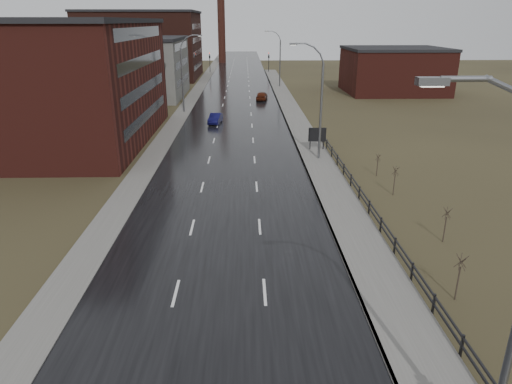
{
  "coord_description": "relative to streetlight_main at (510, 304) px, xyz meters",
  "views": [
    {
      "loc": [
        1.35,
        -8.27,
        13.23
      ],
      "look_at": [
        2.02,
        18.9,
        3.0
      ],
      "focal_mm": 32.0,
      "sensor_mm": 36.0,
      "label": 1
    }
  ],
  "objects": [
    {
      "name": "road",
      "position": [
        -8.47,
        58.0,
        -6.03
      ],
      "size": [
        14.0,
        300.0,
        0.06
      ],
      "primitive_type": "cube",
      "color": "black",
      "rests_on": "ground"
    },
    {
      "name": "sidewalk_right",
      "position": [
        0.13,
        33.0,
        -5.97
      ],
      "size": [
        3.2,
        180.0,
        0.18
      ],
      "primitive_type": "cube",
      "color": "#595651",
      "rests_on": "ground"
    },
    {
      "name": "curb_right",
      "position": [
        -1.39,
        33.0,
        -5.97
      ],
      "size": [
        0.16,
        180.0,
        0.18
      ],
      "primitive_type": "cube",
      "color": "slate",
      "rests_on": "ground"
    },
    {
      "name": "sidewalk_left",
      "position": [
        -16.67,
        58.0,
        -6.0
      ],
      "size": [
        2.4,
        260.0,
        0.12
      ],
      "primitive_type": "cube",
      "color": "#595651",
      "rests_on": "ground"
    },
    {
      "name": "warehouse_near",
      "position": [
        -29.46,
        43.0,
        0.7
      ],
      "size": [
        22.44,
        28.56,
        13.5
      ],
      "color": "#471914",
      "rests_on": "ground"
    },
    {
      "name": "warehouse_mid",
      "position": [
        -26.46,
        76.0,
        -0.8
      ],
      "size": [
        16.32,
        20.4,
        10.5
      ],
      "color": "slate",
      "rests_on": "ground"
    },
    {
      "name": "warehouse_far",
      "position": [
        -31.47,
        106.0,
        1.7
      ],
      "size": [
        26.52,
        24.48,
        15.5
      ],
      "color": "#331611",
      "rests_on": "ground"
    },
    {
      "name": "building_right",
      "position": [
        21.83,
        80.0,
        -1.8
      ],
      "size": [
        18.36,
        16.32,
        8.5
      ],
      "color": "#471914",
      "rests_on": "ground"
    },
    {
      "name": "smokestack",
      "position": [
        -14.47,
        148.0,
        9.44
      ],
      "size": [
        2.7,
        2.7,
        30.7
      ],
      "color": "#331611",
      "rests_on": "ground"
    },
    {
      "name": "streetlight_main",
      "position": [
        0.0,
        0.0,
        0.0
      ],
      "size": [
        3.91,
        0.29,
        12.11
      ],
      "color": "slate",
      "rests_on": "ground"
    },
    {
      "name": "streetlight_right_mid",
      "position": [
        0.03,
        34.0,
        -0.22
      ],
      "size": [
        3.36,
        0.28,
        11.35
      ],
      "color": "slate",
      "rests_on": "ground"
    },
    {
      "name": "streetlight_left",
      "position": [
        -16.17,
        60.0,
        -0.22
      ],
      "size": [
        3.36,
        0.28,
        11.35
      ],
      "color": "slate",
      "rests_on": "ground"
    },
    {
      "name": "streetlight_right_far",
      "position": [
        0.03,
        88.0,
        -0.22
      ],
      "size": [
        3.36,
        0.28,
        11.35
      ],
      "color": "slate",
      "rests_on": "ground"
    },
    {
      "name": "guardrail",
      "position": [
        1.83,
        16.32,
        -5.35
      ],
      "size": [
        0.1,
        53.05,
        1.1
      ],
      "color": "black",
      "rests_on": "ground"
    },
    {
      "name": "shrub_c",
      "position": [
        3.43,
        9.16,
        -4.71
      ],
      "size": [
        0.6,
        0.63,
        2.53
      ],
      "color": "#382D23",
      "rests_on": "ground"
    },
    {
      "name": "shrub_d",
      "position": [
        5.46,
        15.55,
        -4.82
      ],
      "size": [
        0.55,
        0.58,
        2.34
      ],
      "color": "#382D23",
      "rests_on": "ground"
    },
    {
      "name": "shrub_e",
      "position": [
        4.84,
        23.94,
        -4.79
      ],
      "size": [
        0.57,
        0.6,
        2.4
      ],
      "color": "#382D23",
      "rests_on": "ground"
    },
    {
      "name": "shrub_f",
      "position": [
        4.81,
        28.76,
        -4.97
      ],
      "size": [
        0.49,
        0.52,
        2.06
      ],
      "color": "#382D23",
      "rests_on": "ground"
    },
    {
      "name": "billboard",
      "position": [
        0.63,
        37.41,
        -4.35
      ],
      "size": [
        1.9,
        0.17,
        2.56
      ],
      "color": "black",
      "rests_on": "ground"
    },
    {
      "name": "traffic_light_left",
      "position": [
        -16.47,
        118.0,
        -1.46
      ],
      "size": [
        0.58,
        2.73,
        5.3
      ],
      "color": "black",
      "rests_on": "ground"
    },
    {
      "name": "traffic_light_right",
      "position": [
        -0.47,
        118.0,
        -1.46
      ],
      "size": [
        0.58,
        2.73,
        5.3
      ],
      "color": "black",
      "rests_on": "ground"
    },
    {
      "name": "car_near",
      "position": [
        -11.14,
        51.63,
        -5.38
      ],
      "size": [
        1.94,
        4.27,
        1.36
      ],
      "primitive_type": "imported",
      "rotation": [
        0.0,
        0.0,
        -0.13
      ],
      "color": "#0D0C3E",
      "rests_on": "ground"
    },
    {
      "name": "car_far",
      "position": [
        -4.08,
        70.99,
        -5.3
      ],
      "size": [
        2.36,
        4.65,
        1.52
      ],
      "primitive_type": "imported",
      "rotation": [
        0.0,
        0.0,
        3.01
      ],
      "color": "#4E1C0D",
      "rests_on": "ground"
    }
  ]
}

